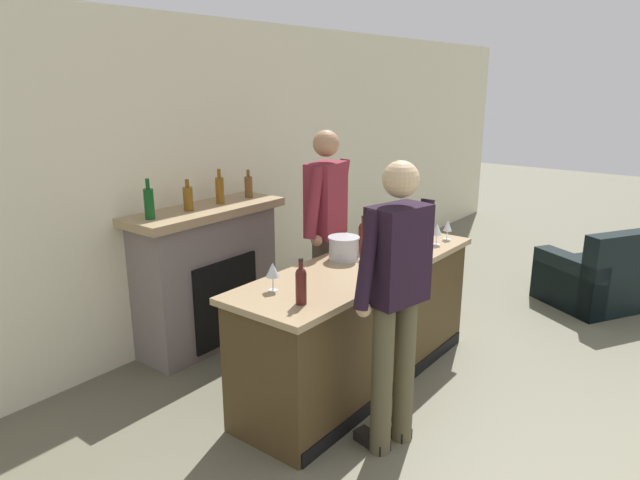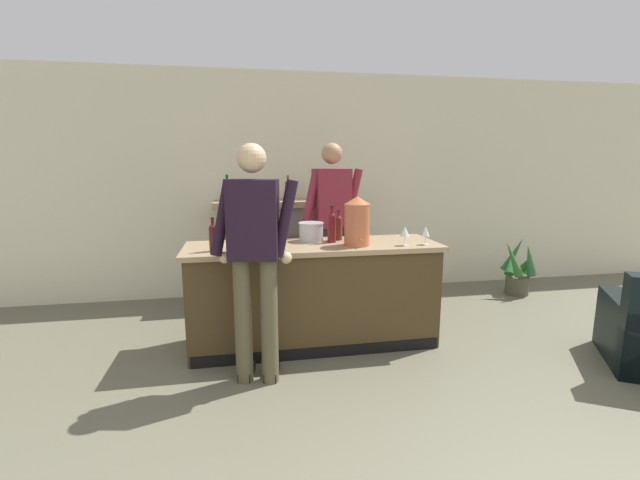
{
  "view_description": "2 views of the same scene",
  "coord_description": "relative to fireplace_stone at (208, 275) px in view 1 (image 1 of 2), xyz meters",
  "views": [
    {
      "loc": [
        -3.45,
        0.56,
        2.23
      ],
      "look_at": [
        0.02,
        3.26,
        1.0
      ],
      "focal_mm": 32.0,
      "sensor_mm": 36.0,
      "label": 1
    },
    {
      "loc": [
        -0.78,
        -0.98,
        1.68
      ],
      "look_at": [
        0.01,
        3.27,
        0.88
      ],
      "focal_mm": 24.0,
      "sensor_mm": 36.0,
      "label": 2
    }
  ],
  "objects": [
    {
      "name": "wall_back_panel",
      "position": [
        0.39,
        0.26,
        0.75
      ],
      "size": [
        12.0,
        0.07,
        2.75
      ],
      "color": "beige",
      "rests_on": "ground_plane"
    },
    {
      "name": "bar_counter",
      "position": [
        0.24,
        -1.42,
        -0.15
      ],
      "size": [
        2.28,
        0.71,
        0.94
      ],
      "color": "#45341B",
      "rests_on": "ground_plane"
    },
    {
      "name": "fireplace_stone",
      "position": [
        0.0,
        0.0,
        0.0
      ],
      "size": [
        1.41,
        0.52,
        1.53
      ],
      "color": "gray",
      "rests_on": "ground_plane"
    },
    {
      "name": "armchair_black",
      "position": [
        3.0,
        -2.5,
        -0.35
      ],
      "size": [
        1.2,
        1.16,
        0.84
      ],
      "color": "black",
      "rests_on": "ground_plane"
    },
    {
      "name": "potted_plant_corner",
      "position": [
        3.06,
        -0.41,
        -0.3
      ],
      "size": [
        0.46,
        0.45,
        0.72
      ],
      "color": "brown",
      "rests_on": "ground_plane"
    },
    {
      "name": "person_customer",
      "position": [
        -0.3,
        -2.03,
        0.38
      ],
      "size": [
        0.65,
        0.36,
        1.81
      ],
      "color": "brown",
      "rests_on": "ground_plane"
    },
    {
      "name": "person_bartender",
      "position": [
        0.52,
        -0.88,
        0.42
      ],
      "size": [
        0.65,
        0.35,
        1.86
      ],
      "color": "#494032",
      "rests_on": "ground_plane"
    },
    {
      "name": "copper_dispenser",
      "position": [
        0.61,
        -1.54,
        0.54
      ],
      "size": [
        0.23,
        0.27,
        0.43
      ],
      "color": "#BD613B",
      "rests_on": "bar_counter"
    },
    {
      "name": "ice_bucket_steel",
      "position": [
        0.25,
        -1.26,
        0.41
      ],
      "size": [
        0.24,
        0.24,
        0.17
      ],
      "color": "silver",
      "rests_on": "bar_counter"
    },
    {
      "name": "wine_bottle_rose_blush",
      "position": [
        0.42,
        -1.36,
        0.47
      ],
      "size": [
        0.08,
        0.08,
        0.34
      ],
      "color": "maroon",
      "rests_on": "bar_counter"
    },
    {
      "name": "wine_bottle_chardonnay_pale",
      "position": [
        0.51,
        -1.25,
        0.45
      ],
      "size": [
        0.07,
        0.07,
        0.28
      ],
      "color": "maroon",
      "rests_on": "bar_counter"
    },
    {
      "name": "wine_bottle_riesling_slim",
      "position": [
        -0.62,
        -1.57,
        0.45
      ],
      "size": [
        0.07,
        0.07,
        0.28
      ],
      "color": "#4B1A16",
      "rests_on": "bar_counter"
    },
    {
      "name": "wine_glass_by_dispenser",
      "position": [
        1.02,
        -1.62,
        0.45
      ],
      "size": [
        0.08,
        0.08,
        0.18
      ],
      "color": "silver",
      "rests_on": "bar_counter"
    },
    {
      "name": "wine_glass_front_right",
      "position": [
        -0.57,
        -1.29,
        0.46
      ],
      "size": [
        0.09,
        0.09,
        0.19
      ],
      "color": "silver",
      "rests_on": "bar_counter"
    },
    {
      "name": "wine_glass_near_bucket",
      "position": [
        1.22,
        -1.62,
        0.44
      ],
      "size": [
        0.07,
        0.07,
        0.17
      ],
      "color": "silver",
      "rests_on": "bar_counter"
    },
    {
      "name": "wine_glass_mid_counter",
      "position": [
        0.79,
        -1.16,
        0.45
      ],
      "size": [
        0.07,
        0.07,
        0.18
      ],
      "color": "silver",
      "rests_on": "bar_counter"
    }
  ]
}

